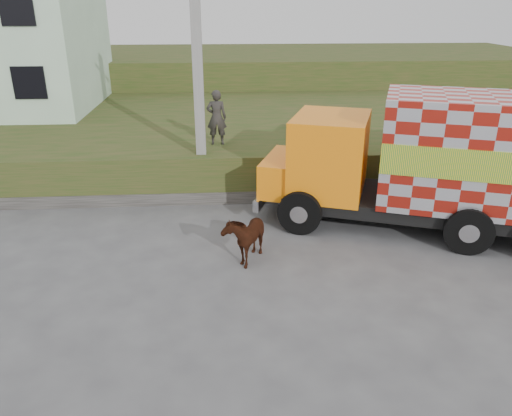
{
  "coord_description": "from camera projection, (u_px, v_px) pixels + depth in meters",
  "views": [
    {
      "loc": [
        -0.34,
        -10.62,
        5.93
      ],
      "look_at": [
        0.44,
        0.49,
        1.3
      ],
      "focal_mm": 35.0,
      "sensor_mm": 36.0,
      "label": 1
    }
  ],
  "objects": [
    {
      "name": "ground",
      "position": [
        240.0,
        266.0,
        12.08
      ],
      "size": [
        120.0,
        120.0,
        0.0
      ],
      "primitive_type": "plane",
      "color": "#474749",
      "rests_on": "ground"
    },
    {
      "name": "embankment",
      "position": [
        230.0,
        134.0,
        21.0
      ],
      "size": [
        40.0,
        12.0,
        1.5
      ],
      "primitive_type": "cube",
      "color": "#284316",
      "rests_on": "ground"
    },
    {
      "name": "embankment_far",
      "position": [
        226.0,
        76.0,
        31.77
      ],
      "size": [
        40.0,
        12.0,
        3.0
      ],
      "primitive_type": "cube",
      "color": "#284316",
      "rests_on": "ground"
    },
    {
      "name": "retaining_strip",
      "position": [
        171.0,
        197.0,
        15.74
      ],
      "size": [
        16.0,
        0.5,
        0.4
      ],
      "primitive_type": "cube",
      "color": "#595651",
      "rests_on": "ground"
    },
    {
      "name": "utility_pole",
      "position": [
        198.0,
        69.0,
        14.69
      ],
      "size": [
        1.2,
        0.3,
        8.0
      ],
      "color": "gray",
      "rests_on": "ground"
    },
    {
      "name": "cargo_truck",
      "position": [
        435.0,
        163.0,
        13.35
      ],
      "size": [
        8.79,
        5.34,
        3.75
      ],
      "rotation": [
        0.0,
        0.0,
        -0.35
      ],
      "color": "black",
      "rests_on": "ground"
    },
    {
      "name": "cow",
      "position": [
        246.0,
        235.0,
        12.19
      ],
      "size": [
        1.26,
        1.66,
        1.28
      ],
      "primitive_type": "imported",
      "rotation": [
        0.0,
        0.0,
        -0.43
      ],
      "color": "#311C0C",
      "rests_on": "ground"
    },
    {
      "name": "pedestrian",
      "position": [
        217.0,
        117.0,
        16.35
      ],
      "size": [
        0.67,
        0.46,
        1.8
      ],
      "primitive_type": "imported",
      "rotation": [
        0.0,
        0.0,
        3.09
      ],
      "color": "#292624",
      "rests_on": "embankment"
    }
  ]
}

